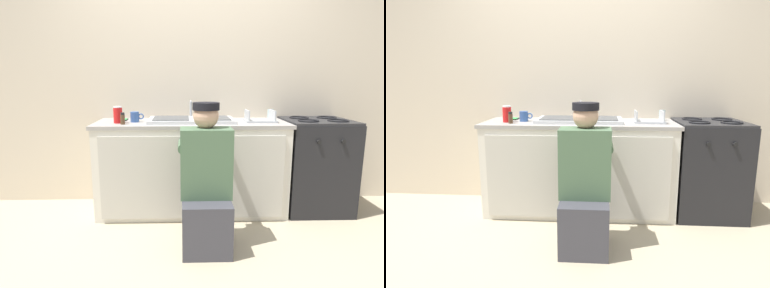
% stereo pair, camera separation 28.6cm
% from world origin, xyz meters
% --- Properties ---
extents(ground_plane, '(12.00, 12.00, 0.00)m').
position_xyz_m(ground_plane, '(0.00, 0.00, 0.00)').
color(ground_plane, tan).
extents(back_wall, '(6.00, 0.10, 2.50)m').
position_xyz_m(back_wall, '(0.00, 0.65, 1.25)').
color(back_wall, beige).
rests_on(back_wall, ground_plane).
extents(counter_cabinet, '(1.75, 0.62, 0.85)m').
position_xyz_m(counter_cabinet, '(0.00, 0.29, 0.42)').
color(counter_cabinet, silver).
rests_on(counter_cabinet, ground_plane).
extents(countertop, '(1.79, 0.62, 0.03)m').
position_xyz_m(countertop, '(0.00, 0.30, 0.86)').
color(countertop, '#9E9993').
rests_on(countertop, counter_cabinet).
extents(sink_double_basin, '(0.80, 0.44, 0.19)m').
position_xyz_m(sink_double_basin, '(0.00, 0.30, 0.90)').
color(sink_double_basin, silver).
rests_on(sink_double_basin, countertop).
extents(stove_range, '(0.62, 0.62, 0.91)m').
position_xyz_m(stove_range, '(1.21, 0.30, 0.45)').
color(stove_range, black).
rests_on(stove_range, ground_plane).
extents(plumber_person, '(0.42, 0.61, 1.10)m').
position_xyz_m(plumber_person, '(0.09, -0.42, 0.46)').
color(plumber_person, '#3F3F47').
rests_on(plumber_person, ground_plane).
extents(water_glass, '(0.06, 0.06, 0.10)m').
position_xyz_m(water_glass, '(0.79, 0.45, 0.93)').
color(water_glass, '#ADC6CC').
rests_on(water_glass, countertop).
extents(soda_cup_red, '(0.08, 0.08, 0.15)m').
position_xyz_m(soda_cup_red, '(-0.67, 0.22, 0.95)').
color(soda_cup_red, red).
rests_on(soda_cup_red, countertop).
extents(coffee_mug, '(0.13, 0.08, 0.09)m').
position_xyz_m(coffee_mug, '(-0.52, 0.28, 0.93)').
color(coffee_mug, '#335699').
rests_on(coffee_mug, countertop).
extents(dish_rack_tray, '(0.28, 0.22, 0.11)m').
position_xyz_m(dish_rack_tray, '(0.64, 0.26, 0.90)').
color(dish_rack_tray, '#B2B7BC').
rests_on(dish_rack_tray, countertop).
extents(spice_bottle_pepper, '(0.04, 0.04, 0.10)m').
position_xyz_m(spice_bottle_pepper, '(-0.61, 0.13, 0.93)').
color(spice_bottle_pepper, '#513823').
rests_on(spice_bottle_pepper, countertop).
extents(cell_phone, '(0.07, 0.14, 0.01)m').
position_xyz_m(cell_phone, '(-0.66, 0.42, 0.88)').
color(cell_phone, black).
rests_on(cell_phone, countertop).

